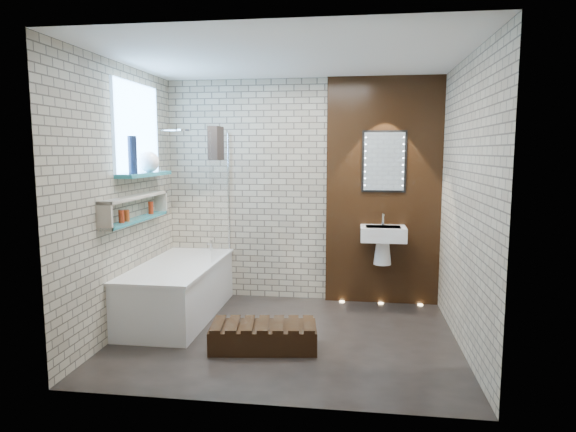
# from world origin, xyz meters

# --- Properties ---
(ground) EXTENTS (3.20, 3.20, 0.00)m
(ground) POSITION_xyz_m (0.00, 0.00, 0.00)
(ground) COLOR black
(ground) RESTS_ON ground
(room_shell) EXTENTS (3.24, 3.20, 2.60)m
(room_shell) POSITION_xyz_m (0.00, 0.00, 1.30)
(room_shell) COLOR gray
(room_shell) RESTS_ON ground
(walnut_panel) EXTENTS (1.30, 0.06, 2.60)m
(walnut_panel) POSITION_xyz_m (0.95, 1.27, 1.30)
(walnut_panel) COLOR black
(walnut_panel) RESTS_ON ground
(clerestory_window) EXTENTS (0.18, 1.00, 0.94)m
(clerestory_window) POSITION_xyz_m (-1.57, 0.35, 1.90)
(clerestory_window) COLOR #7FADE0
(clerestory_window) RESTS_ON room_shell
(display_niche) EXTENTS (0.14, 1.30, 0.26)m
(display_niche) POSITION_xyz_m (-1.53, 0.15, 1.20)
(display_niche) COLOR teal
(display_niche) RESTS_ON room_shell
(bathtub) EXTENTS (0.79, 1.74, 0.70)m
(bathtub) POSITION_xyz_m (-1.22, 0.45, 0.29)
(bathtub) COLOR white
(bathtub) RESTS_ON ground
(bath_screen) EXTENTS (0.01, 0.78, 1.40)m
(bath_screen) POSITION_xyz_m (-0.87, 0.89, 1.28)
(bath_screen) COLOR white
(bath_screen) RESTS_ON bathtub
(towel) EXTENTS (0.11, 0.28, 0.36)m
(towel) POSITION_xyz_m (-0.87, 0.75, 1.85)
(towel) COLOR black
(towel) RESTS_ON bath_screen
(shower_head) EXTENTS (0.18, 0.18, 0.02)m
(shower_head) POSITION_xyz_m (-1.30, 0.95, 2.00)
(shower_head) COLOR silver
(shower_head) RESTS_ON room_shell
(washbasin) EXTENTS (0.50, 0.36, 0.58)m
(washbasin) POSITION_xyz_m (0.95, 1.07, 0.79)
(washbasin) COLOR white
(washbasin) RESTS_ON walnut_panel
(led_mirror) EXTENTS (0.50, 0.02, 0.70)m
(led_mirror) POSITION_xyz_m (0.95, 1.23, 1.65)
(led_mirror) COLOR black
(led_mirror) RESTS_ON walnut_panel
(walnut_step) EXTENTS (1.00, 0.54, 0.21)m
(walnut_step) POSITION_xyz_m (-0.16, -0.30, 0.11)
(walnut_step) COLOR black
(walnut_step) RESTS_ON ground
(niche_bottles) EXTENTS (0.06, 0.73, 0.13)m
(niche_bottles) POSITION_xyz_m (-1.53, 0.11, 1.16)
(niche_bottles) COLOR #9A2B13
(niche_bottles) RESTS_ON display_niche
(sill_vases) EXTENTS (0.21, 0.55, 0.36)m
(sill_vases) POSITION_xyz_m (-1.50, 0.38, 1.66)
(sill_vases) COLOR teal
(sill_vases) RESTS_ON clerestory_window
(floor_uplights) EXTENTS (0.96, 0.06, 0.01)m
(floor_uplights) POSITION_xyz_m (0.95, 1.20, 0.01)
(floor_uplights) COLOR #FFD899
(floor_uplights) RESTS_ON ground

